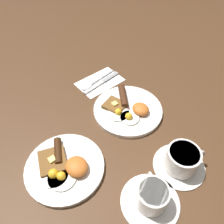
# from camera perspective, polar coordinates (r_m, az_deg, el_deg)

# --- Properties ---
(ground_plane) EXTENTS (3.00, 3.00, 0.00)m
(ground_plane) POSITION_cam_1_polar(r_m,az_deg,el_deg) (0.84, 4.11, 0.23)
(ground_plane) COLOR #4C301C
(breakfast_plate_near) EXTENTS (0.26, 0.26, 0.04)m
(breakfast_plate_near) POSITION_cam_1_polar(r_m,az_deg,el_deg) (0.83, 4.06, 0.78)
(breakfast_plate_near) COLOR white
(breakfast_plate_near) RESTS_ON ground_plane
(breakfast_plate_far) EXTENTS (0.24, 0.24, 0.05)m
(breakfast_plate_far) POSITION_cam_1_polar(r_m,az_deg,el_deg) (0.70, -12.35, -13.79)
(breakfast_plate_far) COLOR white
(breakfast_plate_far) RESTS_ON ground_plane
(teacup_near) EXTENTS (0.16, 0.16, 0.08)m
(teacup_near) POSITION_cam_1_polar(r_m,az_deg,el_deg) (0.70, 17.71, -11.93)
(teacup_near) COLOR white
(teacup_near) RESTS_ON ground_plane
(teacup_far) EXTENTS (0.16, 0.16, 0.08)m
(teacup_far) POSITION_cam_1_polar(r_m,az_deg,el_deg) (0.63, 10.22, -21.07)
(teacup_far) COLOR white
(teacup_far) RESTS_ON ground_plane
(napkin) EXTENTS (0.13, 0.20, 0.01)m
(napkin) POSITION_cam_1_polar(r_m,az_deg,el_deg) (0.96, -3.19, 7.90)
(napkin) COLOR white
(napkin) RESTS_ON ground_plane
(knife) EXTENTS (0.04, 0.20, 0.01)m
(knife) POSITION_cam_1_polar(r_m,az_deg,el_deg) (0.96, -2.27, 8.06)
(knife) COLOR silver
(knife) RESTS_ON napkin
(spoon) EXTENTS (0.05, 0.19, 0.01)m
(spoon) POSITION_cam_1_polar(r_m,az_deg,el_deg) (0.94, -5.75, 7.17)
(spoon) COLOR silver
(spoon) RESTS_ON napkin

